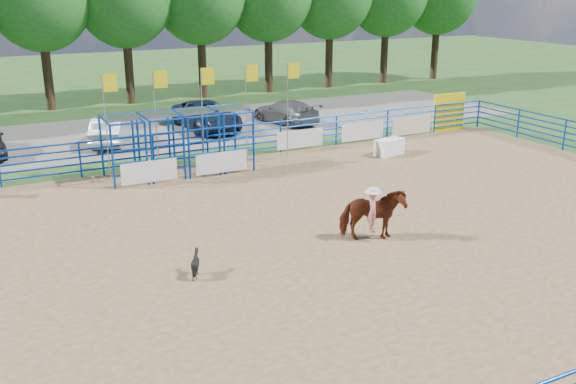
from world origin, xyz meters
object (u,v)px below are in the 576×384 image
at_px(announcer_table, 389,147).
at_px(calf, 196,263).
at_px(horse_and_rider, 372,213).
at_px(car_d, 286,112).
at_px(car_b, 109,130).
at_px(car_c, 207,116).

distance_m(announcer_table, calf, 14.59).
distance_m(announcer_table, horse_and_rider, 10.45).
relative_size(horse_and_rider, car_d, 0.51).
bearing_deg(horse_and_rider, car_b, 105.24).
distance_m(announcer_table, car_c, 10.52).
bearing_deg(car_b, calf, 105.21).
height_order(announcer_table, car_c, car_c).
xyz_separation_m(announcer_table, calf, (-12.13, -8.11, -0.02)).
bearing_deg(car_c, horse_and_rider, -94.84).
bearing_deg(calf, car_c, -43.28).
xyz_separation_m(announcer_table, car_c, (-5.54, 8.94, 0.35)).
bearing_deg(car_d, announcer_table, 84.62).
height_order(horse_and_rider, calf, horse_and_rider).
bearing_deg(horse_and_rider, car_d, 71.78).
xyz_separation_m(calf, car_b, (1.22, 16.11, 0.31)).
relative_size(announcer_table, car_b, 0.34).
xyz_separation_m(calf, car_c, (6.58, 17.05, 0.37)).
xyz_separation_m(car_c, car_d, (4.51, -0.49, -0.09)).
bearing_deg(horse_and_rider, car_c, 86.79).
bearing_deg(car_c, car_b, -171.71).
height_order(car_c, car_d, car_c).
bearing_deg(car_c, calf, -112.75).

